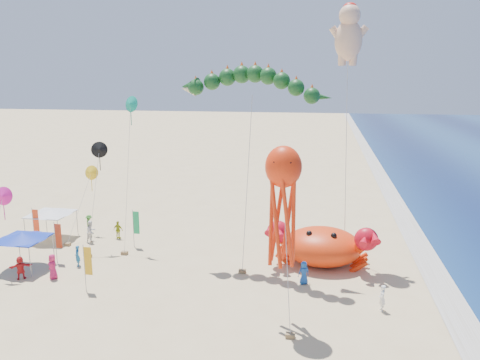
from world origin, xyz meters
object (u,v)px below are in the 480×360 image
dragon_kite (250,88)px  cherub_kite (349,33)px  crab_inflatable (322,245)px  canopy_white (51,212)px  canopy_blue (23,236)px  octopus_kite (283,197)px

dragon_kite → cherub_kite: bearing=26.2°
crab_inflatable → dragon_kite: (-5.39, -0.52, 11.48)m
canopy_white → crab_inflatable: bearing=-4.2°
cherub_kite → canopy_white: 28.38m
cherub_kite → canopy_white: size_ratio=5.23×
canopy_blue → canopy_white: 6.40m
octopus_kite → crab_inflatable: bearing=75.8°
dragon_kite → cherub_kite: 8.42m
cherub_kite → canopy_white: (-24.42, -1.09, -14.42)m
crab_inflatable → octopus_kite: octopus_kite is taller
dragon_kite → canopy_blue: (-16.08, -3.98, -10.56)m
crab_inflatable → canopy_white: (-23.10, 1.69, 0.91)m
crab_inflatable → octopus_kite: size_ratio=0.78×
octopus_kite → canopy_white: (-20.86, 10.53, -4.92)m
octopus_kite → canopy_blue: (-19.24, 4.34, -4.92)m
cherub_kite → canopy_blue: (-22.80, -7.28, -14.42)m
octopus_kite → canopy_white: octopus_kite is taller
dragon_kite → canopy_blue: size_ratio=4.10×
crab_inflatable → canopy_white: bearing=175.8°
octopus_kite → canopy_blue: octopus_kite is taller
canopy_blue → crab_inflatable: bearing=11.8°
canopy_white → canopy_blue: bearing=-75.3°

